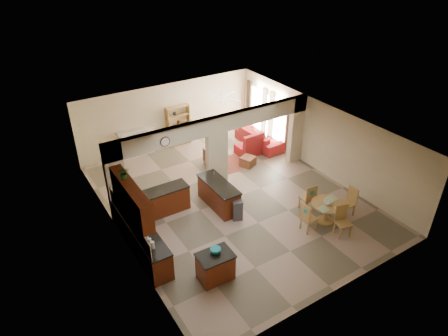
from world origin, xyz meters
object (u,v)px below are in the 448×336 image
sofa (259,138)px  armchair (215,157)px  kitchen_island (215,266)px  dining_table (327,209)px

sofa → armchair: size_ratio=3.07×
kitchen_island → sofa: 8.13m
armchair → sofa: bearing=-167.7°
kitchen_island → armchair: kitchen_island is taller
dining_table → kitchen_island: bearing=-177.1°
dining_table → sofa: dining_table is taller
kitchen_island → armchair: size_ratio=1.25×
kitchen_island → dining_table: size_ratio=0.93×
dining_table → sofa: size_ratio=0.44×
kitchen_island → dining_table: kitchen_island is taller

